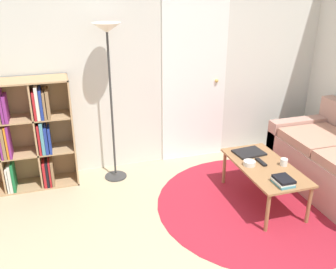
{
  "coord_description": "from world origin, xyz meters",
  "views": [
    {
      "loc": [
        -0.98,
        -1.65,
        2.2
      ],
      "look_at": [
        -0.04,
        1.41,
        0.85
      ],
      "focal_mm": 40.0,
      "sensor_mm": 36.0,
      "label": 1
    }
  ],
  "objects_px": {
    "floor_lamp": "(108,50)",
    "coffee_table": "(265,169)",
    "cup": "(284,162)",
    "bowl": "(249,163)",
    "laptop": "(249,153)",
    "bookshelf": "(13,137)"
  },
  "relations": [
    {
      "from": "floor_lamp",
      "to": "coffee_table",
      "type": "height_order",
      "value": "floor_lamp"
    },
    {
      "from": "cup",
      "to": "bowl",
      "type": "bearing_deg",
      "value": 162.08
    },
    {
      "from": "laptop",
      "to": "bowl",
      "type": "xyz_separation_m",
      "value": [
        -0.13,
        -0.25,
        0.01
      ]
    },
    {
      "from": "bookshelf",
      "to": "floor_lamp",
      "type": "bearing_deg",
      "value": -5.1
    },
    {
      "from": "bookshelf",
      "to": "cup",
      "type": "relative_size",
      "value": 16.3
    },
    {
      "from": "bookshelf",
      "to": "laptop",
      "type": "bearing_deg",
      "value": -17.4
    },
    {
      "from": "coffee_table",
      "to": "floor_lamp",
      "type": "bearing_deg",
      "value": 145.05
    },
    {
      "from": "laptop",
      "to": "coffee_table",
      "type": "bearing_deg",
      "value": -86.46
    },
    {
      "from": "floor_lamp",
      "to": "bowl",
      "type": "height_order",
      "value": "floor_lamp"
    },
    {
      "from": "bowl",
      "to": "bookshelf",
      "type": "bearing_deg",
      "value": 156.25
    },
    {
      "from": "floor_lamp",
      "to": "coffee_table",
      "type": "relative_size",
      "value": 1.75
    },
    {
      "from": "bowl",
      "to": "cup",
      "type": "relative_size",
      "value": 1.62
    },
    {
      "from": "bowl",
      "to": "cup",
      "type": "bearing_deg",
      "value": -17.92
    },
    {
      "from": "bookshelf",
      "to": "cup",
      "type": "xyz_separation_m",
      "value": [
        2.63,
        -1.12,
        -0.15
      ]
    },
    {
      "from": "laptop",
      "to": "floor_lamp",
      "type": "bearing_deg",
      "value": 154.04
    },
    {
      "from": "bowl",
      "to": "laptop",
      "type": "bearing_deg",
      "value": 62.27
    },
    {
      "from": "coffee_table",
      "to": "laptop",
      "type": "height_order",
      "value": "laptop"
    },
    {
      "from": "bowl",
      "to": "cup",
      "type": "xyz_separation_m",
      "value": [
        0.33,
        -0.11,
        0.01
      ]
    },
    {
      "from": "floor_lamp",
      "to": "laptop",
      "type": "bearing_deg",
      "value": -25.96
    },
    {
      "from": "floor_lamp",
      "to": "bowl",
      "type": "bearing_deg",
      "value": -36.52
    },
    {
      "from": "coffee_table",
      "to": "bowl",
      "type": "relative_size",
      "value": 8.29
    },
    {
      "from": "bookshelf",
      "to": "floor_lamp",
      "type": "height_order",
      "value": "floor_lamp"
    }
  ]
}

